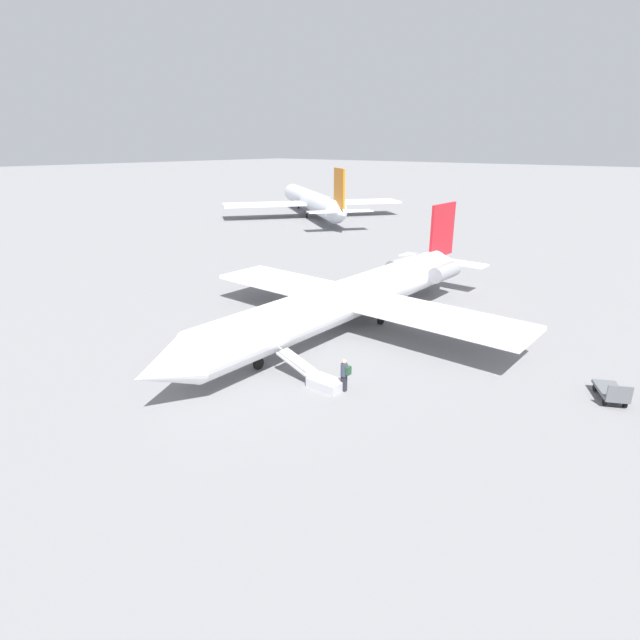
% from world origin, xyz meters
% --- Properties ---
extents(ground_plane, '(600.00, 600.00, 0.00)m').
position_xyz_m(ground_plane, '(0.00, 0.00, 0.00)').
color(ground_plane, slate).
extents(airplane_main, '(31.42, 23.60, 7.25)m').
position_xyz_m(airplane_main, '(-0.99, -0.00, 2.17)').
color(airplane_main, white).
rests_on(airplane_main, ground).
extents(airplane_far_center, '(27.81, 35.04, 8.73)m').
position_xyz_m(airplane_far_center, '(-41.29, -38.46, 2.60)').
color(airplane_far_center, silver).
rests_on(airplane_far_center, ground).
extents(boarding_stairs, '(1.11, 4.02, 1.77)m').
position_xyz_m(boarding_stairs, '(7.43, 3.94, 0.38)').
color(boarding_stairs, '#B2B2B7').
rests_on(boarding_stairs, ground).
extents(passenger, '(0.36, 0.54, 1.74)m').
position_xyz_m(passenger, '(7.07, 5.29, 1.00)').
color(passenger, '#23232D').
rests_on(passenger, ground).
extents(luggage_cart, '(2.46, 2.01, 1.22)m').
position_xyz_m(luggage_cart, '(-0.51, 15.92, 0.46)').
color(luggage_cart, '#595B60').
rests_on(luggage_cart, ground).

